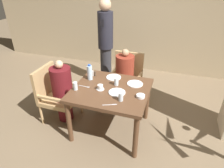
% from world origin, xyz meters
% --- Properties ---
extents(ground_plane, '(16.00, 16.00, 0.00)m').
position_xyz_m(ground_plane, '(0.00, 0.00, 0.00)').
color(ground_plane, '#7A664C').
extents(wall_back, '(8.00, 0.06, 2.80)m').
position_xyz_m(wall_back, '(0.00, 2.42, 1.40)').
color(wall_back, tan).
rests_on(wall_back, ground_plane).
extents(dining_table, '(1.08, 0.99, 0.74)m').
position_xyz_m(dining_table, '(0.00, 0.00, 0.64)').
color(dining_table, brown).
rests_on(dining_table, ground_plane).
extents(chair_left_side, '(0.54, 0.54, 0.91)m').
position_xyz_m(chair_left_side, '(-0.96, 0.00, 0.48)').
color(chair_left_side, tan).
rests_on(chair_left_side, ground_plane).
extents(diner_in_left_chair, '(0.32, 0.32, 1.07)m').
position_xyz_m(diner_in_left_chair, '(-0.81, 0.00, 0.55)').
color(diner_in_left_chair, '#5B1419').
rests_on(diner_in_left_chair, ground_plane).
extents(chair_far_side, '(0.54, 0.54, 0.91)m').
position_xyz_m(chair_far_side, '(0.00, 0.91, 0.48)').
color(chair_far_side, tan).
rests_on(chair_far_side, ground_plane).
extents(diner_in_far_chair, '(0.32, 0.32, 1.07)m').
position_xyz_m(diner_in_far_chair, '(-0.00, 0.76, 0.55)').
color(diner_in_far_chair, maroon).
rests_on(diner_in_far_chair, ground_plane).
extents(standing_host, '(0.30, 0.34, 1.77)m').
position_xyz_m(standing_host, '(-0.57, 1.36, 0.95)').
color(standing_host, '#2D2D33').
rests_on(standing_host, ground_plane).
extents(plate_main_left, '(0.23, 0.23, 0.01)m').
position_xyz_m(plate_main_left, '(0.30, 0.24, 0.74)').
color(plate_main_left, white).
rests_on(plate_main_left, dining_table).
extents(plate_main_right, '(0.23, 0.23, 0.01)m').
position_xyz_m(plate_main_right, '(0.11, -0.08, 0.74)').
color(plate_main_right, white).
rests_on(plate_main_right, dining_table).
extents(plate_dessert_center, '(0.23, 0.23, 0.01)m').
position_xyz_m(plate_dessert_center, '(-0.07, 0.33, 0.74)').
color(plate_dessert_center, white).
rests_on(plate_dessert_center, dining_table).
extents(teacup_with_saucer, '(0.11, 0.11, 0.07)m').
position_xyz_m(teacup_with_saucer, '(-0.14, -0.07, 0.77)').
color(teacup_with_saucer, white).
rests_on(teacup_with_saucer, dining_table).
extents(bowl_small, '(0.12, 0.12, 0.04)m').
position_xyz_m(bowl_small, '(0.44, -0.09, 0.76)').
color(bowl_small, white).
rests_on(bowl_small, dining_table).
extents(water_bottle, '(0.08, 0.08, 0.25)m').
position_xyz_m(water_bottle, '(-0.40, 0.17, 0.85)').
color(water_bottle, silver).
rests_on(water_bottle, dining_table).
extents(glass_tall_near, '(0.06, 0.06, 0.12)m').
position_xyz_m(glass_tall_near, '(-0.47, -0.18, 0.80)').
color(glass_tall_near, silver).
rests_on(glass_tall_near, dining_table).
extents(glass_tall_mid, '(0.06, 0.06, 0.12)m').
position_xyz_m(glass_tall_mid, '(0.22, -0.24, 0.80)').
color(glass_tall_mid, silver).
rests_on(glass_tall_mid, dining_table).
extents(glass_tall_far, '(0.06, 0.06, 0.12)m').
position_xyz_m(glass_tall_far, '(0.04, 0.12, 0.80)').
color(glass_tall_far, silver).
rests_on(glass_tall_far, dining_table).
extents(salt_shaker, '(0.03, 0.03, 0.09)m').
position_xyz_m(salt_shaker, '(-0.41, 0.30, 0.78)').
color(salt_shaker, white).
rests_on(salt_shaker, dining_table).
extents(pepper_shaker, '(0.03, 0.03, 0.08)m').
position_xyz_m(pepper_shaker, '(-0.37, 0.30, 0.78)').
color(pepper_shaker, '#4C3D2D').
rests_on(pepper_shaker, dining_table).
extents(fork_beside_plate, '(0.17, 0.02, 0.00)m').
position_xyz_m(fork_beside_plate, '(-0.37, -0.06, 0.74)').
color(fork_beside_plate, silver).
rests_on(fork_beside_plate, dining_table).
extents(knife_beside_plate, '(0.17, 0.08, 0.00)m').
position_xyz_m(knife_beside_plate, '(0.12, -0.38, 0.74)').
color(knife_beside_plate, silver).
rests_on(knife_beside_plate, dining_table).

